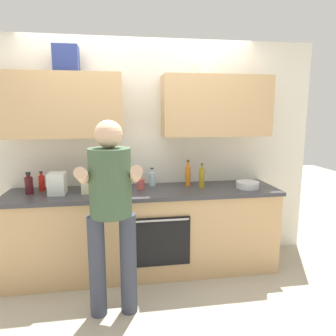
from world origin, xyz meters
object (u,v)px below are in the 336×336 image
at_px(person_standing, 111,204).
at_px(bottle_wine, 29,185).
at_px(bottle_oil, 202,178).
at_px(bottle_water, 152,179).
at_px(grocery_bag_produce, 57,183).
at_px(cup_ceramic, 141,184).
at_px(grocery_bag_rice, 93,182).
at_px(mixing_bowl, 247,185).
at_px(bottle_juice, 188,175).
at_px(bottle_hotsauce, 42,183).

distance_m(person_standing, bottle_wine, 1.11).
xyz_separation_m(bottle_oil, bottle_water, (-0.52, 0.19, -0.03)).
distance_m(bottle_oil, grocery_bag_produce, 1.49).
height_order(person_standing, cup_ceramic, person_standing).
height_order(person_standing, grocery_bag_rice, person_standing).
bearing_deg(grocery_bag_rice, mixing_bowl, -3.20).
bearing_deg(bottle_juice, mixing_bowl, -18.28).
distance_m(bottle_oil, grocery_bag_rice, 1.15).
relative_size(bottle_wine, grocery_bag_produce, 1.02).
xyz_separation_m(mixing_bowl, grocery_bag_rice, (-1.63, 0.09, 0.07)).
height_order(bottle_oil, grocery_bag_produce, bottle_oil).
bearing_deg(person_standing, grocery_bag_rice, 105.24).
height_order(person_standing, bottle_hotsauce, person_standing).
bearing_deg(bottle_oil, mixing_bowl, -9.78).
bearing_deg(grocery_bag_produce, bottle_hotsauce, 136.87).
bearing_deg(person_standing, grocery_bag_produce, 128.03).
bearing_deg(person_standing, mixing_bowl, 23.45).
relative_size(person_standing, bottle_wine, 7.45).
distance_m(person_standing, grocery_bag_rice, 0.74).
distance_m(bottle_water, grocery_bag_rice, 0.66).
height_order(cup_ceramic, mixing_bowl, cup_ceramic).
height_order(bottle_hotsauce, bottle_oil, bottle_oil).
relative_size(bottle_juice, mixing_bowl, 1.18).
relative_size(grocery_bag_produce, grocery_bag_rice, 0.90).
relative_size(bottle_juice, grocery_bag_rice, 1.20).
distance_m(bottle_wine, bottle_oil, 1.77).
bearing_deg(grocery_bag_produce, person_standing, -51.97).
bearing_deg(grocery_bag_produce, cup_ceramic, 5.45).
bearing_deg(bottle_oil, grocery_bag_rice, 179.65).
xyz_separation_m(bottle_oil, grocery_bag_produce, (-1.49, -0.02, -0.00)).
xyz_separation_m(bottle_wine, bottle_juice, (1.65, 0.09, 0.02)).
bearing_deg(bottle_hotsauce, grocery_bag_produce, -43.13).
distance_m(bottle_juice, bottle_water, 0.40).
distance_m(person_standing, bottle_oil, 1.19).
xyz_separation_m(person_standing, bottle_water, (0.43, 0.90, 0.00)).
bearing_deg(bottle_wine, mixing_bowl, -2.96).
distance_m(bottle_oil, cup_ceramic, 0.66).
bearing_deg(grocery_bag_rice, bottle_water, 16.28).
height_order(bottle_oil, mixing_bowl, bottle_oil).
xyz_separation_m(bottle_hotsauce, grocery_bag_produce, (0.19, -0.18, 0.02)).
distance_m(bottle_hotsauce, bottle_oil, 1.69).
distance_m(bottle_water, grocery_bag_produce, 1.00).
height_order(bottle_hotsauce, mixing_bowl, bottle_hotsauce).
height_order(bottle_wine, bottle_water, bottle_wine).
bearing_deg(bottle_juice, bottle_hotsauce, 178.54).
xyz_separation_m(person_standing, bottle_hotsauce, (-0.73, 0.87, 0.01)).
bearing_deg(grocery_bag_rice, bottle_wine, 177.65).
relative_size(bottle_wine, mixing_bowl, 0.91).
height_order(bottle_water, grocery_bag_produce, grocery_bag_produce).
relative_size(bottle_hotsauce, cup_ceramic, 1.86).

